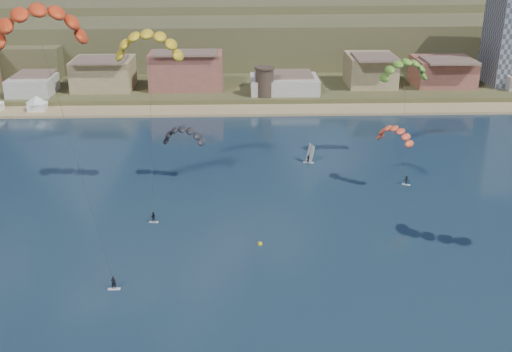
{
  "coord_description": "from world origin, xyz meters",
  "views": [
    {
      "loc": [
        -2.92,
        -61.74,
        47.65
      ],
      "look_at": [
        0.0,
        32.0,
        10.0
      ],
      "focal_mm": 43.64,
      "sensor_mm": 36.0,
      "label": 1
    }
  ],
  "objects_px": {
    "buoy": "(260,244)",
    "windsurfer": "(309,157)",
    "kitesurfer_green": "(405,67)",
    "kitesurfer_yellow": "(148,41)",
    "watchtower": "(264,81)",
    "kitesurfer_red": "(38,18)"
  },
  "relations": [
    {
      "from": "kitesurfer_red",
      "to": "watchtower",
      "type": "bearing_deg",
      "value": 66.79
    },
    {
      "from": "kitesurfer_yellow",
      "to": "buoy",
      "type": "height_order",
      "value": "kitesurfer_yellow"
    },
    {
      "from": "watchtower",
      "to": "kitesurfer_green",
      "type": "relative_size",
      "value": 0.35
    },
    {
      "from": "windsurfer",
      "to": "watchtower",
      "type": "bearing_deg",
      "value": 98.64
    },
    {
      "from": "buoy",
      "to": "kitesurfer_red",
      "type": "bearing_deg",
      "value": 175.43
    },
    {
      "from": "kitesurfer_red",
      "to": "windsurfer",
      "type": "bearing_deg",
      "value": 38.42
    },
    {
      "from": "watchtower",
      "to": "kitesurfer_red",
      "type": "height_order",
      "value": "kitesurfer_red"
    },
    {
      "from": "watchtower",
      "to": "kitesurfer_yellow",
      "type": "relative_size",
      "value": 0.26
    },
    {
      "from": "kitesurfer_yellow",
      "to": "windsurfer",
      "type": "xyz_separation_m",
      "value": [
        30.63,
        18.13,
        -28.2
      ]
    },
    {
      "from": "kitesurfer_yellow",
      "to": "watchtower",
      "type": "bearing_deg",
      "value": 71.2
    },
    {
      "from": "buoy",
      "to": "windsurfer",
      "type": "bearing_deg",
      "value": 72.06
    },
    {
      "from": "watchtower",
      "to": "windsurfer",
      "type": "relative_size",
      "value": 2.11
    },
    {
      "from": "windsurfer",
      "to": "kitesurfer_yellow",
      "type": "bearing_deg",
      "value": -149.38
    },
    {
      "from": "windsurfer",
      "to": "buoy",
      "type": "bearing_deg",
      "value": -107.94
    },
    {
      "from": "kitesurfer_yellow",
      "to": "windsurfer",
      "type": "bearing_deg",
      "value": 30.62
    },
    {
      "from": "kitesurfer_yellow",
      "to": "windsurfer",
      "type": "relative_size",
      "value": 7.99
    },
    {
      "from": "watchtower",
      "to": "buoy",
      "type": "bearing_deg",
      "value": -92.96
    },
    {
      "from": "kitesurfer_green",
      "to": "windsurfer",
      "type": "relative_size",
      "value": 6.01
    },
    {
      "from": "kitesurfer_yellow",
      "to": "kitesurfer_red",
      "type": "bearing_deg",
      "value": -128.34
    },
    {
      "from": "kitesurfer_green",
      "to": "windsurfer",
      "type": "distance_m",
      "value": 27.35
    },
    {
      "from": "kitesurfer_red",
      "to": "kitesurfer_yellow",
      "type": "bearing_deg",
      "value": 51.66
    },
    {
      "from": "kitesurfer_green",
      "to": "buoy",
      "type": "relative_size",
      "value": 30.56
    }
  ]
}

